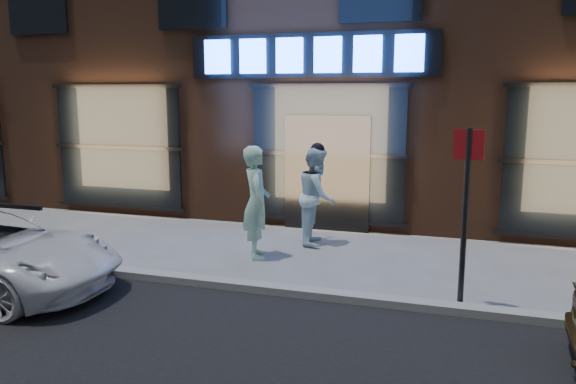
{
  "coord_description": "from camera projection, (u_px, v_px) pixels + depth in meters",
  "views": [
    {
      "loc": [
        2.69,
        -7.32,
        2.88
      ],
      "look_at": [
        -0.12,
        1.6,
        1.2
      ],
      "focal_mm": 35.0,
      "sensor_mm": 36.0,
      "label": 1
    }
  ],
  "objects": [
    {
      "name": "curb",
      "position": [
        263.0,
        288.0,
        8.16
      ],
      "size": [
        60.0,
        0.25,
        0.12
      ],
      "primitive_type": "cube",
      "color": "gray",
      "rests_on": "ground"
    },
    {
      "name": "man_bowtie",
      "position": [
        256.0,
        202.0,
        9.72
      ],
      "size": [
        0.74,
        0.85,
        1.97
      ],
      "primitive_type": "imported",
      "rotation": [
        0.0,
        0.0,
        2.03
      ],
      "color": "#B1E9C8",
      "rests_on": "ground"
    },
    {
      "name": "ground",
      "position": [
        263.0,
        292.0,
        8.17
      ],
      "size": [
        90.0,
        90.0,
        0.0
      ],
      "primitive_type": "plane",
      "color": "slate",
      "rests_on": "ground"
    },
    {
      "name": "storefront_building",
      "position": [
        365.0,
        4.0,
        14.77
      ],
      "size": [
        30.2,
        8.28,
        10.3
      ],
      "color": "#54301E",
      "rests_on": "ground"
    },
    {
      "name": "sign_post",
      "position": [
        466.0,
        202.0,
        7.31
      ],
      "size": [
        0.38,
        0.1,
        2.42
      ],
      "rotation": [
        0.0,
        0.0,
        -0.18
      ],
      "color": "#262628",
      "rests_on": "ground"
    },
    {
      "name": "man_cap",
      "position": [
        317.0,
        196.0,
        10.65
      ],
      "size": [
        0.83,
        0.99,
        1.85
      ],
      "primitive_type": "imported",
      "rotation": [
        0.0,
        0.0,
        1.72
      ],
      "color": "silver",
      "rests_on": "ground"
    }
  ]
}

